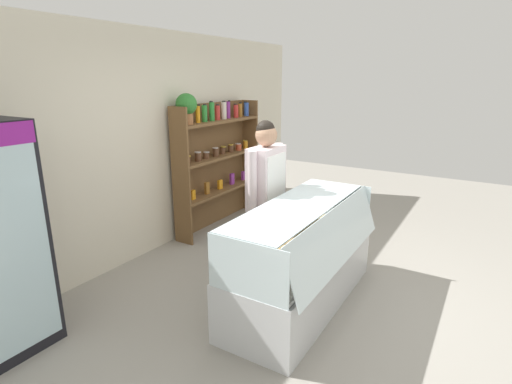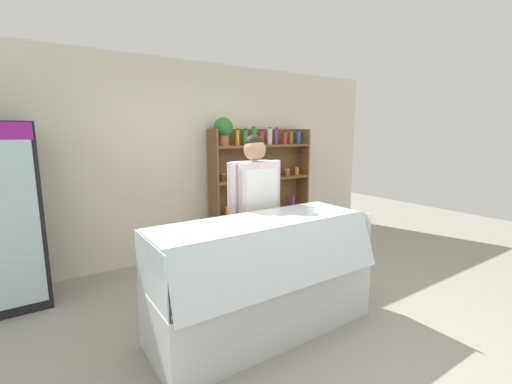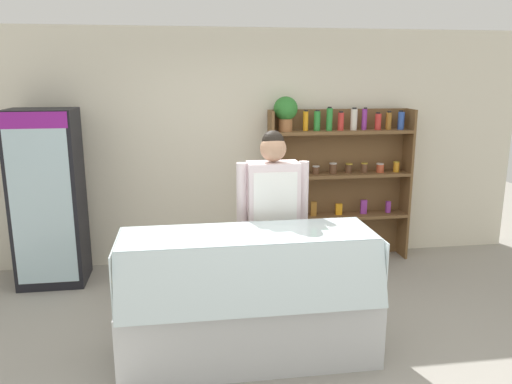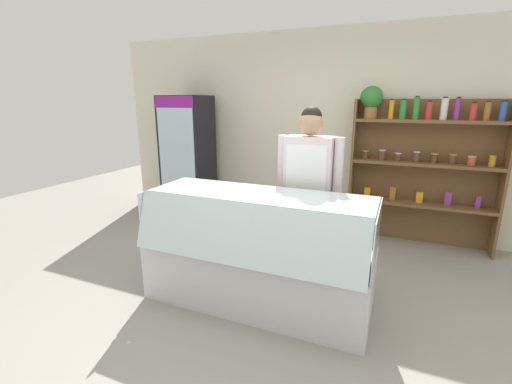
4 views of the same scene
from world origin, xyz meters
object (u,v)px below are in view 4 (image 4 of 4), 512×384
(drinks_fridge, at_px, (188,159))
(shop_clerk, at_px, (309,181))
(deli_display_case, at_px, (257,269))
(shelving_unit, at_px, (417,158))

(drinks_fridge, distance_m, shop_clerk, 2.47)
(drinks_fridge, bearing_deg, shop_clerk, -28.67)
(deli_display_case, distance_m, shop_clerk, 0.96)
(drinks_fridge, xyz_separation_m, shop_clerk, (2.17, -1.18, 0.10))
(drinks_fridge, xyz_separation_m, deli_display_case, (1.87, -1.75, -0.61))
(drinks_fridge, xyz_separation_m, shelving_unit, (3.15, 0.25, 0.17))
(shelving_unit, relative_size, shop_clerk, 1.13)
(drinks_fridge, relative_size, deli_display_case, 0.94)
(drinks_fridge, distance_m, deli_display_case, 2.63)
(shelving_unit, height_order, shop_clerk, shelving_unit)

